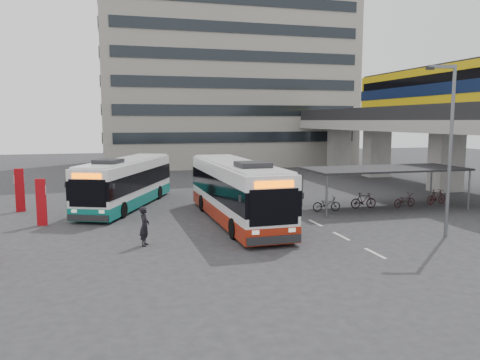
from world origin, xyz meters
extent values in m
plane|color=#28282B|center=(0.00, 0.00, 0.00)|extent=(120.00, 120.00, 0.00)
cube|color=gray|center=(17.00, 8.00, 2.30)|extent=(2.20, 1.60, 4.60)
cube|color=gray|center=(17.00, 18.00, 2.30)|extent=(2.20, 1.60, 4.60)
cube|color=gray|center=(17.00, 26.00, 2.30)|extent=(2.20, 1.60, 4.60)
cube|color=gray|center=(17.00, 12.00, 5.05)|extent=(8.00, 32.00, 0.90)
cube|color=black|center=(13.25, 12.00, 6.05)|extent=(0.35, 32.00, 1.10)
cube|color=black|center=(20.75, 12.00, 6.05)|extent=(0.35, 32.00, 1.10)
cube|color=gold|center=(17.00, 8.71, 7.60)|extent=(2.90, 20.00, 3.90)
cube|color=#091534|center=(17.00, 8.71, 7.80)|extent=(2.98, 20.02, 0.90)
cube|color=black|center=(17.00, 8.71, 8.60)|extent=(2.96, 19.20, 0.70)
cube|color=black|center=(17.00, 8.71, 9.55)|extent=(2.70, 19.60, 0.25)
cylinder|color=#595B60|center=(3.70, 4.80, 1.20)|extent=(0.12, 0.12, 2.40)
cylinder|color=#595B60|center=(13.30, 4.80, 1.20)|extent=(0.12, 0.12, 2.40)
cylinder|color=#595B60|center=(3.70, 1.20, 1.20)|extent=(0.12, 0.12, 2.40)
cylinder|color=#595B60|center=(13.30, 1.20, 1.20)|extent=(0.12, 0.12, 2.40)
cube|color=black|center=(8.50, 3.00, 2.48)|extent=(10.00, 4.00, 0.12)
imported|color=black|center=(4.50, 3.00, 0.45)|extent=(1.71, 0.60, 0.90)
imported|color=black|center=(7.17, 3.00, 0.50)|extent=(1.66, 0.47, 1.00)
imported|color=black|center=(9.83, 3.00, 0.45)|extent=(1.71, 0.60, 0.90)
imported|color=black|center=(12.50, 3.00, 0.50)|extent=(1.66, 0.47, 1.00)
cube|color=gray|center=(6.00, 36.00, 12.50)|extent=(30.00, 15.00, 25.00)
cube|color=beige|center=(2.50, -6.00, 0.01)|extent=(0.15, 1.60, 0.01)
cube|color=beige|center=(2.50, -3.00, 0.01)|extent=(0.15, 1.60, 0.01)
cube|color=beige|center=(2.50, 0.00, 0.01)|extent=(0.15, 1.60, 0.01)
cube|color=white|center=(-1.48, 1.63, 1.79)|extent=(2.77, 11.85, 2.70)
cube|color=maroon|center=(-1.48, 1.63, 0.54)|extent=(2.81, 11.89, 0.74)
cube|color=black|center=(-1.48, 1.63, 1.92)|extent=(2.83, 11.87, 1.13)
cube|color=#FF6000|center=(-1.34, -4.26, 2.80)|extent=(1.76, 0.12, 0.29)
cube|color=black|center=(-1.41, -1.32, 3.36)|extent=(1.54, 1.61, 0.28)
cylinder|color=black|center=(-2.57, -2.17, 0.49)|extent=(0.32, 0.99, 0.98)
cylinder|color=black|center=(-0.38, 4.96, 0.49)|extent=(0.32, 0.99, 0.98)
cube|color=white|center=(-7.12, 7.73, 1.67)|extent=(6.43, 10.99, 2.51)
cube|color=#0B665C|center=(-7.12, 7.73, 0.50)|extent=(6.48, 11.04, 0.68)
cube|color=black|center=(-7.12, 7.73, 1.78)|extent=(6.49, 11.03, 1.05)
cube|color=#FF6000|center=(-9.26, 2.69, 2.60)|extent=(1.53, 0.71, 0.27)
cube|color=black|center=(-8.19, 5.21, 3.12)|extent=(1.86, 1.89, 0.26)
cylinder|color=black|center=(-9.49, 4.93, 0.46)|extent=(0.61, 0.95, 0.91)
cylinder|color=black|center=(-4.92, 10.13, 0.46)|extent=(0.61, 0.95, 0.91)
imported|color=black|center=(-6.64, -2.28, 0.87)|extent=(0.58, 0.73, 1.75)
cylinder|color=#595B60|center=(7.26, -4.33, 4.00)|extent=(0.16, 0.16, 8.00)
cube|color=#595B60|center=(6.67, -4.19, 7.90)|extent=(1.20, 0.42, 0.15)
cube|color=black|center=(6.14, -4.07, 7.82)|extent=(0.38, 0.25, 0.12)
cube|color=#A00910|center=(-11.60, 3.19, 1.23)|extent=(0.51, 0.23, 2.47)
cube|color=white|center=(-11.60, 3.19, 1.88)|extent=(0.53, 0.13, 0.49)
cube|color=#A00910|center=(-13.41, 7.56, 1.31)|extent=(0.55, 0.30, 2.62)
cube|color=white|center=(-13.41, 7.56, 1.99)|extent=(0.56, 0.20, 0.52)
camera|label=1|loc=(-7.79, -22.74, 5.47)|focal=35.00mm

